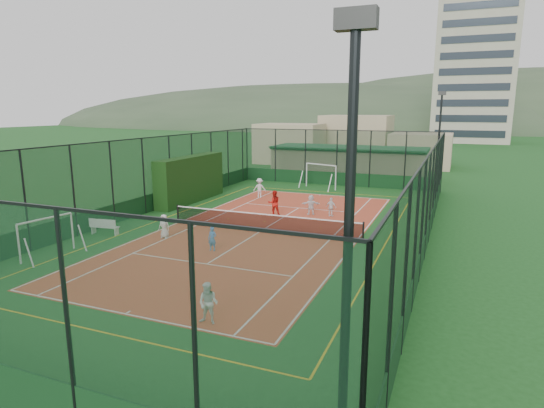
{
  "coord_description": "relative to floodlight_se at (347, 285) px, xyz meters",
  "views": [
    {
      "loc": [
        10.06,
        -23.32,
        6.86
      ],
      "look_at": [
        -0.12,
        1.69,
        1.2
      ],
      "focal_mm": 30.0,
      "sensor_mm": 36.0,
      "label": 1
    }
  ],
  "objects": [
    {
      "name": "futsal_goal_far",
      "position": [
        -9.47,
        31.52,
        -3.08
      ],
      "size": [
        3.37,
        1.98,
        2.09
      ],
      "primitive_type": null,
      "rotation": [
        0.0,
        0.0,
        -0.34
      ],
      "color": "white",
      "rests_on": "ground"
    },
    {
      "name": "futsal_goal_near",
      "position": [
        -16.21,
        8.43,
        -3.21
      ],
      "size": [
        2.91,
        1.23,
        1.82
      ],
      "primitive_type": null,
      "rotation": [
        0.0,
        0.0,
        1.42
      ],
      "color": "white",
      "rests_on": "ground"
    },
    {
      "name": "ground",
      "position": [
        -8.6,
        16.6,
        -4.12
      ],
      "size": [
        300.0,
        300.0,
        0.0
      ],
      "primitive_type": "plane",
      "color": "#1A4D1A",
      "rests_on": "ground"
    },
    {
      "name": "child_far_back",
      "position": [
        -7.19,
        21.36,
        -3.45
      ],
      "size": [
        1.29,
        0.79,
        1.33
      ],
      "primitive_type": "imported",
      "rotation": [
        0.0,
        0.0,
        3.49
      ],
      "color": "white",
      "rests_on": "court_slab"
    },
    {
      "name": "child_near_left",
      "position": [
        -12.91,
        13.09,
        -3.47
      ],
      "size": [
        0.67,
        0.48,
        1.29
      ],
      "primitive_type": "imported",
      "rotation": [
        0.0,
        0.0,
        0.11
      ],
      "color": "silver",
      "rests_on": "court_slab"
    },
    {
      "name": "floodlight_ne",
      "position": [
        0.0,
        33.2,
        0.0
      ],
      "size": [
        0.6,
        0.26,
        8.25
      ],
      "primitive_type": null,
      "color": "black",
      "rests_on": "ground"
    },
    {
      "name": "floodlight_se",
      "position": [
        0.0,
        0.0,
        0.0
      ],
      "size": [
        0.6,
        0.26,
        8.25
      ],
      "primitive_type": null,
      "color": "black",
      "rests_on": "ground"
    },
    {
      "name": "child_near_mid",
      "position": [
        -9.36,
        12.06,
        -3.51
      ],
      "size": [
        0.45,
        0.31,
        1.21
      ],
      "primitive_type": "imported",
      "rotation": [
        0.0,
        0.0,
        0.05
      ],
      "color": "#4575C4",
      "rests_on": "court_slab"
    },
    {
      "name": "white_bench",
      "position": [
        -16.4,
        12.43,
        -3.66
      ],
      "size": [
        1.71,
        0.67,
        0.93
      ],
      "primitive_type": null,
      "rotation": [
        0.0,
        0.0,
        0.13
      ],
      "color": "white",
      "rests_on": "ground"
    },
    {
      "name": "child_far_right",
      "position": [
        -5.83,
        21.37,
        -3.5
      ],
      "size": [
        0.77,
        0.45,
        1.24
      ],
      "primitive_type": "imported",
      "rotation": [
        0.0,
        0.0,
        2.93
      ],
      "color": "white",
      "rests_on": "court_slab"
    },
    {
      "name": "clubhouse",
      "position": [
        -8.6,
        38.6,
        -2.55
      ],
      "size": [
        15.2,
        7.2,
        3.15
      ],
      "primitive_type": null,
      "color": "tan",
      "rests_on": "ground"
    },
    {
      "name": "coach",
      "position": [
        -9.39,
        20.29,
        -3.29
      ],
      "size": [
        1.01,
        0.96,
        1.65
      ],
      "primitive_type": "imported",
      "rotation": [
        0.0,
        0.0,
        3.72
      ],
      "color": "red",
      "rests_on": "court_slab"
    },
    {
      "name": "perimeter_fence",
      "position": [
        -8.6,
        16.6,
        -1.62
      ],
      "size": [
        18.12,
        34.12,
        5.0
      ],
      "primitive_type": null,
      "color": "#11331E",
      "rests_on": "ground"
    },
    {
      "name": "child_near_right",
      "position": [
        -5.61,
        5.19,
        -3.42
      ],
      "size": [
        0.72,
        0.59,
        1.4
      ],
      "primitive_type": "imported",
      "rotation": [
        0.0,
        0.0,
        0.09
      ],
      "color": "white",
      "rests_on": "court_slab"
    },
    {
      "name": "apartment_tower",
      "position": [
        3.4,
        98.6,
        10.88
      ],
      "size": [
        15.0,
        12.0,
        30.0
      ],
      "primitive_type": "cube",
      "color": "beige",
      "rests_on": "ground"
    },
    {
      "name": "tennis_balls",
      "position": [
        -9.07,
        17.96,
        -4.08
      ],
      "size": [
        6.16,
        1.28,
        0.07
      ],
      "color": "#CCE033",
      "rests_on": "court_slab"
    },
    {
      "name": "hedge_left",
      "position": [
        -16.9,
        22.21,
        -2.42
      ],
      "size": [
        1.17,
        7.8,
        3.41
      ],
      "primitive_type": "cube",
      "color": "black",
      "rests_on": "ground"
    },
    {
      "name": "distant_hills",
      "position": [
        -8.6,
        166.6,
        -4.12
      ],
      "size": [
        200.0,
        60.0,
        24.0
      ],
      "primitive_type": null,
      "color": "#384C33",
      "rests_on": "ground"
    },
    {
      "name": "child_far_left",
      "position": [
        -12.69,
        25.43,
        -3.35
      ],
      "size": [
        1.13,
        0.86,
        1.54
      ],
      "primitive_type": "imported",
      "rotation": [
        0.0,
        0.0,
        3.47
      ],
      "color": "silver",
      "rests_on": "court_slab"
    },
    {
      "name": "tennis_net",
      "position": [
        -8.6,
        16.6,
        -3.59
      ],
      "size": [
        11.67,
        0.12,
        1.06
      ],
      "primitive_type": null,
      "color": "black",
      "rests_on": "ground"
    },
    {
      "name": "court_slab",
      "position": [
        -8.6,
        16.6,
        -4.12
      ],
      "size": [
        11.17,
        23.97,
        0.01
      ],
      "primitive_type": "cube",
      "color": "#A93E25",
      "rests_on": "ground"
    }
  ]
}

